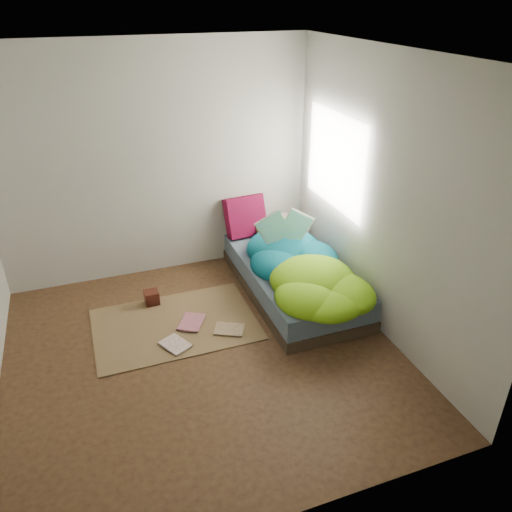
{
  "coord_description": "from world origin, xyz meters",
  "views": [
    {
      "loc": [
        -0.8,
        -3.59,
        3.0
      ],
      "look_at": [
        0.8,
        0.75,
        0.51
      ],
      "focal_mm": 35.0,
      "sensor_mm": 36.0,
      "label": 1
    }
  ],
  "objects": [
    {
      "name": "ground",
      "position": [
        0.0,
        0.0,
        0.0
      ],
      "size": [
        3.5,
        3.5,
        0.0
      ],
      "primitive_type": "cube",
      "color": "#3F2518",
      "rests_on": "ground"
    },
    {
      "name": "duvet",
      "position": [
        1.22,
        0.5,
        0.51
      ],
      "size": [
        0.96,
        1.84,
        0.34
      ],
      "primitive_type": null,
      "color": "#086082",
      "rests_on": "bed"
    },
    {
      "name": "floor_book_a",
      "position": [
        -0.31,
        0.16,
        0.02
      ],
      "size": [
        0.31,
        0.34,
        0.02
      ],
      "primitive_type": "imported",
      "rotation": [
        0.0,
        0.0,
        0.47
      ],
      "color": "white",
      "rests_on": "rug"
    },
    {
      "name": "room_walls",
      "position": [
        0.01,
        0.01,
        1.63
      ],
      "size": [
        3.54,
        3.54,
        2.62
      ],
      "color": "#B7B4AE",
      "rests_on": "ground"
    },
    {
      "name": "floor_book_b",
      "position": [
        -0.09,
        0.55,
        0.03
      ],
      "size": [
        0.35,
        0.37,
        0.03
      ],
      "primitive_type": "imported",
      "rotation": [
        0.0,
        0.0,
        -0.53
      ],
      "color": "#CC767E",
      "rests_on": "rug"
    },
    {
      "name": "open_book",
      "position": [
        1.17,
        0.86,
        0.84
      ],
      "size": [
        0.52,
        0.18,
        0.31
      ],
      "primitive_type": null,
      "rotation": [
        0.0,
        0.0,
        -0.14
      ],
      "color": "green",
      "rests_on": "duvet"
    },
    {
      "name": "rug",
      "position": [
        -0.15,
        0.55,
        0.01
      ],
      "size": [
        1.6,
        1.1,
        0.01
      ],
      "primitive_type": "cube",
      "color": "brown",
      "rests_on": "ground"
    },
    {
      "name": "pillow_floral",
      "position": [
        1.39,
        1.51,
        0.41
      ],
      "size": [
        0.68,
        0.51,
        0.14
      ],
      "primitive_type": "cube",
      "rotation": [
        0.0,
        0.0,
        0.22
      ],
      "color": "beige",
      "rests_on": "bed"
    },
    {
      "name": "pillow_magenta",
      "position": [
        0.98,
        1.63,
        0.58
      ],
      "size": [
        0.49,
        0.2,
        0.48
      ],
      "primitive_type": "cube",
      "rotation": [
        0.0,
        0.0,
        0.11
      ],
      "color": "#540522",
      "rests_on": "bed"
    },
    {
      "name": "floor_book_c",
      "position": [
        0.28,
        0.16,
        0.02
      ],
      "size": [
        0.35,
        0.32,
        0.02
      ],
      "primitive_type": "imported",
      "rotation": [
        0.0,
        0.0,
        1.1
      ],
      "color": "tan",
      "rests_on": "rug"
    },
    {
      "name": "wooden_box",
      "position": [
        -0.3,
        1.01,
        0.08
      ],
      "size": [
        0.15,
        0.15,
        0.14
      ],
      "primitive_type": "cube",
      "rotation": [
        0.0,
        0.0,
        0.03
      ],
      "color": "#3A130D",
      "rests_on": "rug"
    },
    {
      "name": "bed",
      "position": [
        1.22,
        0.72,
        0.17
      ],
      "size": [
        1.0,
        2.0,
        0.34
      ],
      "color": "#39301F",
      "rests_on": "ground"
    }
  ]
}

